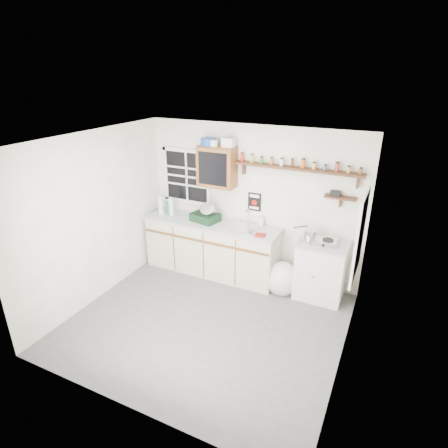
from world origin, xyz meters
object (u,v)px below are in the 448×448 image
object	(u,v)px
main_cabinet	(212,247)
dish_rack	(206,215)
hotplate	(319,240)
upper_cabinet	(217,167)
spice_shelf	(297,168)
right_cabinet	(321,270)

from	to	relation	value
main_cabinet	dish_rack	bearing A→B (deg)	177.16
main_cabinet	hotplate	bearing A→B (deg)	0.18
main_cabinet	dish_rack	world-z (taller)	dish_rack
upper_cabinet	spice_shelf	bearing A→B (deg)	3.11
right_cabinet	upper_cabinet	xyz separation A→B (m)	(-1.80, 0.12, 1.37)
hotplate	dish_rack	bearing A→B (deg)	174.33
dish_rack	hotplate	world-z (taller)	dish_rack
upper_cabinet	hotplate	size ratio (longest dim) A/B	1.20
upper_cabinet	spice_shelf	distance (m)	1.28
main_cabinet	right_cabinet	world-z (taller)	main_cabinet
spice_shelf	hotplate	world-z (taller)	spice_shelf
upper_cabinet	dish_rack	distance (m)	0.82
main_cabinet	hotplate	distance (m)	1.83
spice_shelf	hotplate	xyz separation A→B (m)	(0.45, -0.21, -0.99)
spice_shelf	upper_cabinet	bearing A→B (deg)	-176.89
upper_cabinet	spice_shelf	world-z (taller)	upper_cabinet
upper_cabinet	dish_rack	xyz separation A→B (m)	(-0.14, -0.14, -0.80)
right_cabinet	hotplate	bearing A→B (deg)	-164.41
main_cabinet	spice_shelf	bearing A→B (deg)	9.25
dish_rack	spice_shelf	bearing A→B (deg)	21.22
main_cabinet	right_cabinet	distance (m)	1.84
right_cabinet	upper_cabinet	distance (m)	2.26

